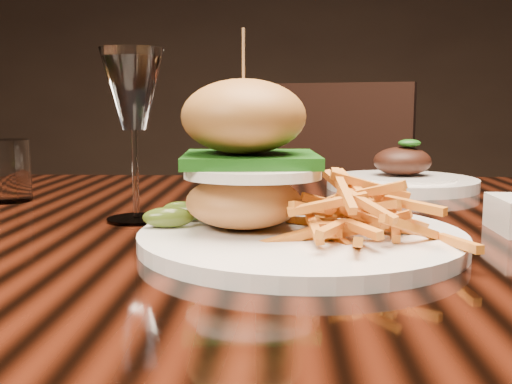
{
  "coord_description": "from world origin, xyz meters",
  "views": [
    {
      "loc": [
        -0.03,
        -0.73,
        0.89
      ],
      "look_at": [
        -0.06,
        -0.18,
        0.81
      ],
      "focal_mm": 42.0,
      "sensor_mm": 36.0,
      "label": 1
    }
  ],
  "objects_px": {
    "burger_plate": "(289,191)",
    "wine_glass": "(133,95)",
    "dining_table": "(308,279)",
    "far_dish": "(402,179)",
    "chair_far": "(319,234)"
  },
  "relations": [
    {
      "from": "burger_plate",
      "to": "wine_glass",
      "type": "distance_m",
      "value": 0.24
    },
    {
      "from": "dining_table",
      "to": "wine_glass",
      "type": "distance_m",
      "value": 0.31
    },
    {
      "from": "dining_table",
      "to": "far_dish",
      "type": "xyz_separation_m",
      "value": [
        0.17,
        0.28,
        0.09
      ]
    },
    {
      "from": "burger_plate",
      "to": "chair_far",
      "type": "height_order",
      "value": "burger_plate"
    },
    {
      "from": "burger_plate",
      "to": "far_dish",
      "type": "xyz_separation_m",
      "value": [
        0.19,
        0.41,
        -0.04
      ]
    },
    {
      "from": "wine_glass",
      "to": "burger_plate",
      "type": "bearing_deg",
      "value": -32.23
    },
    {
      "from": "dining_table",
      "to": "burger_plate",
      "type": "xyz_separation_m",
      "value": [
        -0.03,
        -0.14,
        0.13
      ]
    },
    {
      "from": "dining_table",
      "to": "wine_glass",
      "type": "height_order",
      "value": "wine_glass"
    },
    {
      "from": "chair_far",
      "to": "far_dish",
      "type": "bearing_deg",
      "value": -61.38
    },
    {
      "from": "burger_plate",
      "to": "wine_glass",
      "type": "height_order",
      "value": "burger_plate"
    },
    {
      "from": "burger_plate",
      "to": "wine_glass",
      "type": "relative_size",
      "value": 1.58
    },
    {
      "from": "burger_plate",
      "to": "chair_far",
      "type": "relative_size",
      "value": 0.34
    },
    {
      "from": "dining_table",
      "to": "burger_plate",
      "type": "height_order",
      "value": "burger_plate"
    },
    {
      "from": "burger_plate",
      "to": "wine_glass",
      "type": "bearing_deg",
      "value": 155.64
    },
    {
      "from": "wine_glass",
      "to": "far_dish",
      "type": "relative_size",
      "value": 0.82
    }
  ]
}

